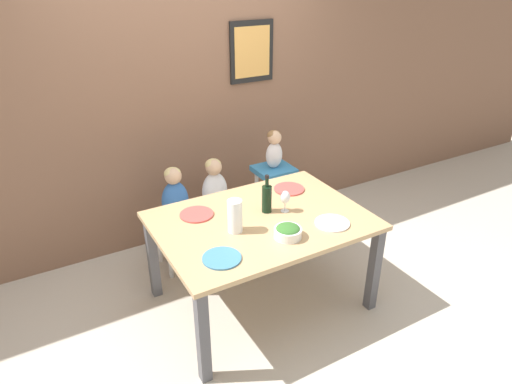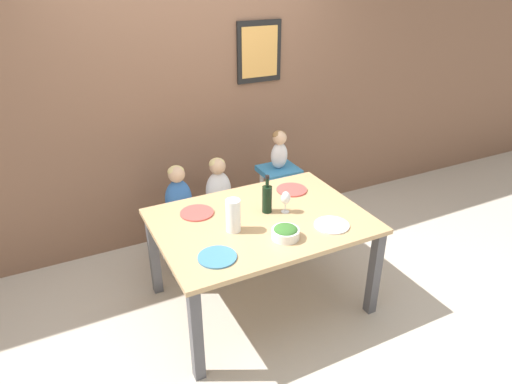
{
  "view_description": "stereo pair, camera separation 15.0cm",
  "coord_description": "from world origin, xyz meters",
  "px_view_note": "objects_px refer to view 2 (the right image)",
  "views": [
    {
      "loc": [
        -1.43,
        -2.44,
        2.39
      ],
      "look_at": [
        0.0,
        0.08,
        0.92
      ],
      "focal_mm": 32.0,
      "sensor_mm": 36.0,
      "label": 1
    },
    {
      "loc": [
        -1.3,
        -2.51,
        2.39
      ],
      "look_at": [
        0.0,
        0.08,
        0.92
      ],
      "focal_mm": 32.0,
      "sensor_mm": 36.0,
      "label": 2
    }
  ],
  "objects_px": {
    "wine_glass_near": "(286,198)",
    "dinner_plate_back_right": "(292,190)",
    "chair_far_left": "(181,225)",
    "chair_far_center": "(220,216)",
    "wine_bottle": "(267,198)",
    "salad_bowl_large": "(286,232)",
    "dinner_plate_back_left": "(197,213)",
    "person_child_center": "(218,184)",
    "chair_right_highchair": "(278,185)",
    "person_child_left": "(178,192)",
    "person_baby_right": "(279,148)",
    "dinner_plate_front_right": "(332,225)",
    "dinner_plate_front_left": "(217,257)",
    "paper_towel_roll": "(233,216)"
  },
  "relations": [
    {
      "from": "dinner_plate_back_right",
      "to": "paper_towel_roll",
      "type": "bearing_deg",
      "value": -152.52
    },
    {
      "from": "chair_far_center",
      "to": "paper_towel_roll",
      "type": "bearing_deg",
      "value": -105.09
    },
    {
      "from": "chair_right_highchair",
      "to": "dinner_plate_back_right",
      "type": "relative_size",
      "value": 2.96
    },
    {
      "from": "dinner_plate_back_left",
      "to": "dinner_plate_back_right",
      "type": "bearing_deg",
      "value": 1.01
    },
    {
      "from": "wine_bottle",
      "to": "dinner_plate_back_left",
      "type": "relative_size",
      "value": 1.2
    },
    {
      "from": "person_child_center",
      "to": "wine_glass_near",
      "type": "height_order",
      "value": "person_child_center"
    },
    {
      "from": "chair_far_left",
      "to": "dinner_plate_front_right",
      "type": "relative_size",
      "value": 1.88
    },
    {
      "from": "dinner_plate_back_left",
      "to": "dinner_plate_back_right",
      "type": "relative_size",
      "value": 1.0
    },
    {
      "from": "salad_bowl_large",
      "to": "dinner_plate_front_right",
      "type": "bearing_deg",
      "value": -1.55
    },
    {
      "from": "chair_right_highchair",
      "to": "person_child_center",
      "type": "distance_m",
      "value": 0.61
    },
    {
      "from": "dinner_plate_back_left",
      "to": "person_child_center",
      "type": "bearing_deg",
      "value": 52.93
    },
    {
      "from": "chair_far_left",
      "to": "chair_right_highchair",
      "type": "bearing_deg",
      "value": 0.0
    },
    {
      "from": "wine_bottle",
      "to": "dinner_plate_back_right",
      "type": "xyz_separation_m",
      "value": [
        0.34,
        0.22,
        -0.11
      ]
    },
    {
      "from": "dinner_plate_front_left",
      "to": "person_child_center",
      "type": "bearing_deg",
      "value": 67.44
    },
    {
      "from": "chair_right_highchair",
      "to": "wine_glass_near",
      "type": "height_order",
      "value": "wine_glass_near"
    },
    {
      "from": "paper_towel_roll",
      "to": "dinner_plate_back_left",
      "type": "height_order",
      "value": "paper_towel_roll"
    },
    {
      "from": "salad_bowl_large",
      "to": "dinner_plate_back_left",
      "type": "distance_m",
      "value": 0.71
    },
    {
      "from": "salad_bowl_large",
      "to": "person_child_left",
      "type": "bearing_deg",
      "value": 111.1
    },
    {
      "from": "wine_glass_near",
      "to": "person_child_left",
      "type": "bearing_deg",
      "value": 127.88
    },
    {
      "from": "person_child_left",
      "to": "wine_glass_near",
      "type": "bearing_deg",
      "value": -52.12
    },
    {
      "from": "chair_far_center",
      "to": "person_child_left",
      "type": "distance_m",
      "value": 0.47
    },
    {
      "from": "chair_right_highchair",
      "to": "dinner_plate_back_left",
      "type": "height_order",
      "value": "dinner_plate_back_left"
    },
    {
      "from": "chair_far_left",
      "to": "dinner_plate_front_right",
      "type": "bearing_deg",
      "value": -54.02
    },
    {
      "from": "dinner_plate_front_right",
      "to": "chair_right_highchair",
      "type": "bearing_deg",
      "value": 80.69
    },
    {
      "from": "wine_glass_near",
      "to": "dinner_plate_back_right",
      "type": "distance_m",
      "value": 0.38
    },
    {
      "from": "person_baby_right",
      "to": "chair_far_left",
      "type": "bearing_deg",
      "value": -179.92
    },
    {
      "from": "dinner_plate_front_left",
      "to": "dinner_plate_back_right",
      "type": "relative_size",
      "value": 1.0
    },
    {
      "from": "chair_right_highchair",
      "to": "person_baby_right",
      "type": "xyz_separation_m",
      "value": [
        0.0,
        0.0,
        0.37
      ]
    },
    {
      "from": "person_child_center",
      "to": "chair_far_center",
      "type": "bearing_deg",
      "value": -90.0
    },
    {
      "from": "chair_far_left",
      "to": "chair_far_center",
      "type": "distance_m",
      "value": 0.36
    },
    {
      "from": "dinner_plate_front_right",
      "to": "chair_far_center",
      "type": "bearing_deg",
      "value": 111.38
    },
    {
      "from": "chair_right_highchair",
      "to": "person_child_left",
      "type": "bearing_deg",
      "value": 179.95
    },
    {
      "from": "chair_far_left",
      "to": "chair_right_highchair",
      "type": "height_order",
      "value": "chair_right_highchair"
    },
    {
      "from": "salad_bowl_large",
      "to": "dinner_plate_front_left",
      "type": "height_order",
      "value": "salad_bowl_large"
    },
    {
      "from": "wine_bottle",
      "to": "dinner_plate_back_right",
      "type": "bearing_deg",
      "value": 32.59
    },
    {
      "from": "chair_right_highchair",
      "to": "salad_bowl_large",
      "type": "distance_m",
      "value": 1.21
    },
    {
      "from": "chair_right_highchair",
      "to": "wine_glass_near",
      "type": "xyz_separation_m",
      "value": [
        -0.37,
        -0.75,
        0.3
      ]
    },
    {
      "from": "person_baby_right",
      "to": "dinner_plate_back_left",
      "type": "xyz_separation_m",
      "value": [
        -0.96,
        -0.48,
        -0.17
      ]
    },
    {
      "from": "wine_bottle",
      "to": "paper_towel_roll",
      "type": "relative_size",
      "value": 1.25
    },
    {
      "from": "dinner_plate_back_right",
      "to": "chair_right_highchair",
      "type": "bearing_deg",
      "value": 72.94
    },
    {
      "from": "chair_right_highchair",
      "to": "dinner_plate_back_right",
      "type": "bearing_deg",
      "value": -107.06
    },
    {
      "from": "paper_towel_roll",
      "to": "dinner_plate_front_right",
      "type": "relative_size",
      "value": 0.96
    },
    {
      "from": "wine_glass_near",
      "to": "dinner_plate_front_left",
      "type": "bearing_deg",
      "value": -154.68
    },
    {
      "from": "dinner_plate_back_right",
      "to": "person_child_left",
      "type": "bearing_deg",
      "value": 149.87
    },
    {
      "from": "chair_far_left",
      "to": "salad_bowl_large",
      "type": "distance_m",
      "value": 1.2
    },
    {
      "from": "person_child_center",
      "to": "salad_bowl_large",
      "type": "xyz_separation_m",
      "value": [
        0.05,
        -1.06,
        0.09
      ]
    },
    {
      "from": "chair_far_center",
      "to": "chair_far_left",
      "type": "bearing_deg",
      "value": 180.0
    },
    {
      "from": "chair_far_center",
      "to": "wine_bottle",
      "type": "bearing_deg",
      "value": -81.09
    },
    {
      "from": "dinner_plate_back_right",
      "to": "dinner_plate_front_right",
      "type": "bearing_deg",
      "value": -93.01
    },
    {
      "from": "person_child_center",
      "to": "wine_bottle",
      "type": "relative_size",
      "value": 1.59
    }
  ]
}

